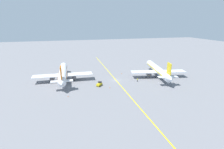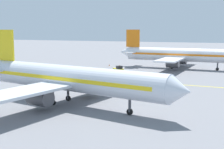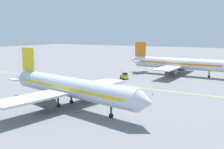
# 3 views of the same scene
# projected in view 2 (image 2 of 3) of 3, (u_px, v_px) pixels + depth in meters

# --- Properties ---
(ground_plane) EXTENTS (400.00, 400.00, 0.00)m
(ground_plane) POSITION_uv_depth(u_px,v_px,m) (127.00, 81.00, 64.86)
(ground_plane) COLOR slate
(apron_yellow_centreline) EXTENTS (2.19, 119.99, 0.01)m
(apron_yellow_centreline) POSITION_uv_depth(u_px,v_px,m) (127.00, 81.00, 64.86)
(apron_yellow_centreline) COLOR yellow
(apron_yellow_centreline) RESTS_ON ground
(airplane_at_gate) EXTENTS (28.16, 35.49, 10.60)m
(airplane_at_gate) POSITION_uv_depth(u_px,v_px,m) (179.00, 55.00, 84.89)
(airplane_at_gate) COLOR white
(airplane_at_gate) RESTS_ON ground
(airplane_adjacent_stand) EXTENTS (28.48, 35.39, 10.60)m
(airplane_adjacent_stand) POSITION_uv_depth(u_px,v_px,m) (68.00, 79.00, 44.06)
(airplane_adjacent_stand) COLOR silver
(airplane_adjacent_stand) RESTS_ON ground
(baggage_tug_white) EXTENTS (3.09, 3.26, 2.11)m
(baggage_tug_white) POSITION_uv_depth(u_px,v_px,m) (118.00, 70.00, 75.53)
(baggage_tug_white) COLOR gold
(baggage_tug_white) RESTS_ON ground
(ground_crew_worker) EXTENTS (0.33, 0.55, 1.68)m
(ground_crew_worker) POSITION_uv_depth(u_px,v_px,m) (86.00, 82.00, 57.94)
(ground_crew_worker) COLOR #23232D
(ground_crew_worker) RESTS_ON ground
(traffic_cone_near_nose) EXTENTS (0.32, 0.32, 0.55)m
(traffic_cone_near_nose) POSITION_uv_depth(u_px,v_px,m) (109.00, 65.00, 91.63)
(traffic_cone_near_nose) COLOR orange
(traffic_cone_near_nose) RESTS_ON ground
(traffic_cone_mid_apron) EXTENTS (0.32, 0.32, 0.55)m
(traffic_cone_mid_apron) POSITION_uv_depth(u_px,v_px,m) (98.00, 74.00, 73.44)
(traffic_cone_mid_apron) COLOR orange
(traffic_cone_mid_apron) RESTS_ON ground
(traffic_cone_by_wingtip) EXTENTS (0.32, 0.32, 0.55)m
(traffic_cone_by_wingtip) POSITION_uv_depth(u_px,v_px,m) (165.00, 88.00, 55.88)
(traffic_cone_by_wingtip) COLOR orange
(traffic_cone_by_wingtip) RESTS_ON ground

